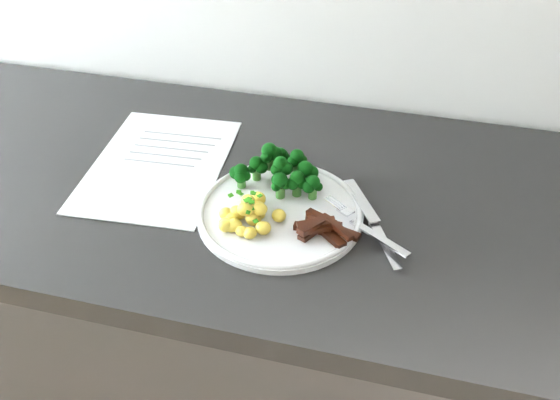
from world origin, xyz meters
TOP-DOWN VIEW (x-y plane):
  - counter at (0.02, 1.68)m, footprint 2.34×0.58m
  - recipe_paper at (-0.20, 1.70)m, footprint 0.24×0.32m
  - plate at (0.03, 1.62)m, footprint 0.25×0.25m
  - broccoli at (0.02, 1.69)m, footprint 0.15×0.11m
  - potatoes at (-0.01, 1.59)m, footprint 0.10×0.10m
  - beef_strips at (0.10, 1.59)m, footprint 0.10×0.07m
  - fork at (0.17, 1.61)m, footprint 0.14×0.11m
  - knife at (0.18, 1.61)m, footprint 0.11×0.19m

SIDE VIEW (x-z plane):
  - counter at x=0.02m, z-range 0.00..0.88m
  - recipe_paper at x=-0.20m, z-range 0.88..0.88m
  - plate at x=0.03m, z-range 0.88..0.89m
  - knife at x=0.18m, z-range 0.87..0.90m
  - fork at x=0.17m, z-range 0.89..0.90m
  - beef_strips at x=0.10m, z-range 0.88..0.91m
  - potatoes at x=-0.01m, z-range 0.88..0.92m
  - broccoli at x=0.02m, z-range 0.89..0.95m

